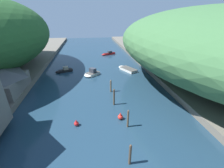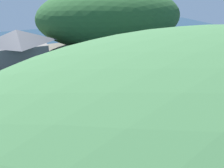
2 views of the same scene
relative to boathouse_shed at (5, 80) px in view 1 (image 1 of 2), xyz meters
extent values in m
plane|color=#1E384C|center=(15.68, 5.36, -3.18)|extent=(130.00, 130.00, 0.00)
cube|color=#666056|center=(39.68, 5.36, -2.67)|extent=(22.00, 120.00, 1.03)
ellipsoid|color=#3D6B3D|center=(40.78, 1.26, 4.91)|extent=(38.44, 53.81, 14.14)
cube|color=slate|center=(0.00, 0.00, -0.89)|extent=(5.13, 8.32, 2.53)
pyramid|color=#4C4C51|center=(0.00, 0.00, 1.19)|extent=(5.54, 8.98, 1.63)
cube|color=slate|center=(33.37, 4.97, -0.22)|extent=(6.12, 6.45, 3.87)
pyramid|color=#3D4247|center=(33.37, 4.97, 2.42)|extent=(6.61, 6.96, 1.41)
cube|color=silver|center=(24.32, 9.77, -2.87)|extent=(4.02, 5.09, 0.62)
ellipsoid|color=silver|center=(23.28, 11.82, -2.87)|extent=(2.88, 2.99, 0.62)
cube|color=#504E4A|center=(24.32, 9.77, -2.54)|extent=(4.10, 5.20, 0.03)
cube|color=silver|center=(15.01, 8.25, -2.88)|extent=(3.69, 3.61, 0.60)
ellipsoid|color=silver|center=(13.88, 7.25, -2.88)|extent=(2.48, 2.53, 0.60)
cube|color=#504E4A|center=(15.01, 8.25, -2.57)|extent=(3.76, 3.68, 0.03)
cube|color=#333842|center=(15.09, 8.31, -2.04)|extent=(1.79, 1.83, 1.08)
cube|color=red|center=(21.87, 27.26, -2.88)|extent=(4.32, 2.68, 0.61)
ellipsoid|color=red|center=(19.94, 26.45, -2.88)|extent=(2.36, 1.81, 0.61)
cube|color=#450A0A|center=(21.87, 27.26, -2.55)|extent=(4.40, 2.73, 0.03)
cube|color=#333842|center=(21.99, 27.31, -2.22)|extent=(1.67, 1.31, 0.70)
cube|color=black|center=(8.29, 11.55, -2.91)|extent=(3.59, 2.40, 0.54)
ellipsoid|color=black|center=(6.72, 10.96, -2.91)|extent=(2.00, 1.75, 0.54)
cube|color=black|center=(8.29, 11.55, -2.63)|extent=(3.67, 2.44, 0.03)
cube|color=#9E937F|center=(8.39, 11.58, -2.24)|extent=(1.42, 1.27, 0.80)
cylinder|color=#4C3D2D|center=(17.64, -16.15, -2.00)|extent=(0.26, 0.26, 2.37)
sphere|color=#4C3D2D|center=(17.64, -16.15, -0.76)|extent=(0.23, 0.23, 0.23)
cylinder|color=brown|center=(18.79, -10.91, -1.96)|extent=(0.24, 0.24, 2.45)
sphere|color=brown|center=(18.79, -10.91, -0.68)|extent=(0.22, 0.22, 0.22)
cylinder|color=#4C3D2D|center=(17.92, -5.43, -1.85)|extent=(0.28, 0.28, 2.67)
sphere|color=#4C3D2D|center=(17.92, -5.43, -0.45)|extent=(0.25, 0.25, 0.25)
cylinder|color=brown|center=(18.07, -0.93, -2.07)|extent=(0.31, 0.31, 2.22)
sphere|color=brown|center=(18.07, -0.93, -0.90)|extent=(0.28, 0.28, 0.28)
sphere|color=red|center=(18.17, -9.25, -2.82)|extent=(0.73, 0.73, 0.73)
cone|color=red|center=(18.17, -9.25, -2.27)|extent=(0.36, 0.36, 0.36)
sphere|color=red|center=(12.16, -9.64, -2.87)|extent=(0.63, 0.63, 0.63)
cone|color=red|center=(12.16, -9.64, -2.40)|extent=(0.31, 0.31, 0.31)
camera|label=1|loc=(14.36, -25.78, 10.27)|focal=24.00mm
camera|label=2|loc=(54.32, -16.90, 16.37)|focal=40.00mm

